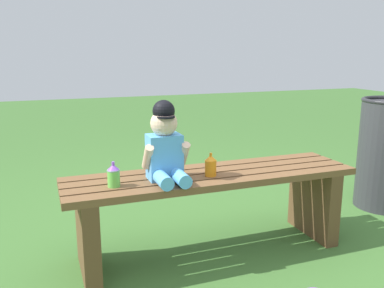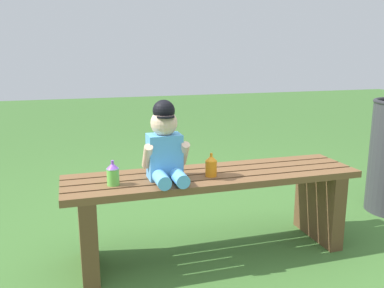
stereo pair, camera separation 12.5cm
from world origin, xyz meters
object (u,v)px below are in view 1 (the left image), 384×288
at_px(sippy_cup_right, 211,165).
at_px(park_bench, 212,199).
at_px(child_figure, 165,146).
at_px(sippy_cup_left, 114,175).

bearing_deg(sippy_cup_right, park_bench, 58.34).
height_order(child_figure, sippy_cup_right, child_figure).
xyz_separation_m(child_figure, sippy_cup_right, (0.24, -0.02, -0.12)).
distance_m(sippy_cup_left, sippy_cup_right, 0.51).
bearing_deg(sippy_cup_right, child_figure, 174.93).
height_order(park_bench, sippy_cup_right, sippy_cup_right).
xyz_separation_m(park_bench, sippy_cup_left, (-0.54, -0.05, 0.21)).
relative_size(park_bench, sippy_cup_left, 12.73).
xyz_separation_m(sippy_cup_left, sippy_cup_right, (0.51, 0.00, 0.00)).
relative_size(sippy_cup_left, sippy_cup_right, 1.00).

